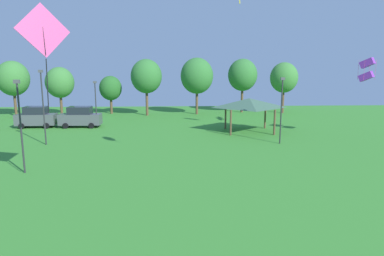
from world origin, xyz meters
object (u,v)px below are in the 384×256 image
Objects in this scene: treeline_tree_2 at (111,88)px; treeline_tree_4 at (197,76)px; light_post_2 at (43,103)px; light_post_3 at (96,101)px; light_post_1 at (20,121)px; kite_flying_1 at (43,34)px; treeline_tree_1 at (60,83)px; kite_flying_6 at (367,70)px; parked_car_second_from_left at (80,117)px; treeline_tree_5 at (243,75)px; treeline_tree_3 at (146,76)px; park_pavilion at (249,103)px; treeline_tree_6 at (284,78)px; parked_car_leftmost at (36,117)px; light_post_0 at (281,107)px; treeline_tree_0 at (13,79)px.

treeline_tree_4 reaches higher than treeline_tree_2.
light_post_2 is at bearing -127.81° from treeline_tree_4.
light_post_1 is at bearing -93.22° from light_post_3.
treeline_tree_1 is at bearing 107.48° from kite_flying_1.
kite_flying_1 reaches higher than kite_flying_6.
light_post_2 is at bearing -93.90° from parked_car_second_from_left.
kite_flying_1 is 0.67× the size of treeline_tree_5.
treeline_tree_4 is (9.36, 31.92, -3.01)m from kite_flying_1.
treeline_tree_1 is at bearing -179.02° from treeline_tree_4.
treeline_tree_3 is 0.97× the size of treeline_tree_4.
park_pavilion is at bearing 159.51° from kite_flying_6.
treeline_tree_6 reaches higher than light_post_3.
treeline_tree_1 is at bearing -167.77° from treeline_tree_2.
parked_car_leftmost is at bearing -155.53° from treeline_tree_5.
treeline_tree_5 is at bearing 43.75° from light_post_2.
treeline_tree_6 is (5.96, -1.01, -0.36)m from treeline_tree_5.
kite_flying_1 is 1.01× the size of light_post_3.
parked_car_leftmost is 0.74× the size of light_post_0.
kite_flying_1 is at bearing -149.35° from kite_flying_6.
kite_flying_1 is 0.72× the size of treeline_tree_6.
light_post_1 is 0.90× the size of treeline_tree_1.
light_post_1 is 0.78× the size of treeline_tree_3.
light_post_3 is 0.71× the size of treeline_tree_6.
park_pavilion is at bearing -10.63° from light_post_3.
treeline_tree_2 is 0.74× the size of treeline_tree_6.
treeline_tree_5 is (26.26, 2.12, 0.96)m from treeline_tree_1.
kite_flying_1 reaches higher than treeline_tree_4.
treeline_tree_0 is at bearing 115.31° from light_post_1.
kite_flying_1 is at bearing -127.70° from park_pavilion.
park_pavilion is 20.18m from light_post_2.
light_post_0 is 0.78× the size of treeline_tree_0.
light_post_2 is 20.15m from treeline_tree_2.
kite_flying_1 is at bearing -67.79° from light_post_2.
treeline_tree_2 is 0.69× the size of treeline_tree_5.
kite_flying_1 reaches higher than light_post_0.
treeline_tree_4 is (12.56, -1.13, 1.80)m from treeline_tree_2.
light_post_2 is (-19.46, -5.30, 0.65)m from park_pavilion.
parked_car_second_from_left is 12.24m from treeline_tree_3.
treeline_tree_0 is 1.38× the size of treeline_tree_2.
kite_flying_6 is 0.28× the size of treeline_tree_4.
kite_flying_6 is 20.91m from treeline_tree_5.
kite_flying_1 is 0.97× the size of treeline_tree_2.
treeline_tree_5 is at bearing 22.31° from parked_car_leftmost.
treeline_tree_3 is at bearing 77.38° from light_post_1.
park_pavilion is 1.05× the size of treeline_tree_2.
treeline_tree_1 is (-6.30, 26.86, 1.17)m from light_post_1.
parked_car_leftmost is 0.56× the size of treeline_tree_3.
light_post_2 is at bearing 112.21° from kite_flying_1.
kite_flying_1 is at bearing -106.34° from treeline_tree_4.
treeline_tree_6 reaches higher than parked_car_leftmost.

